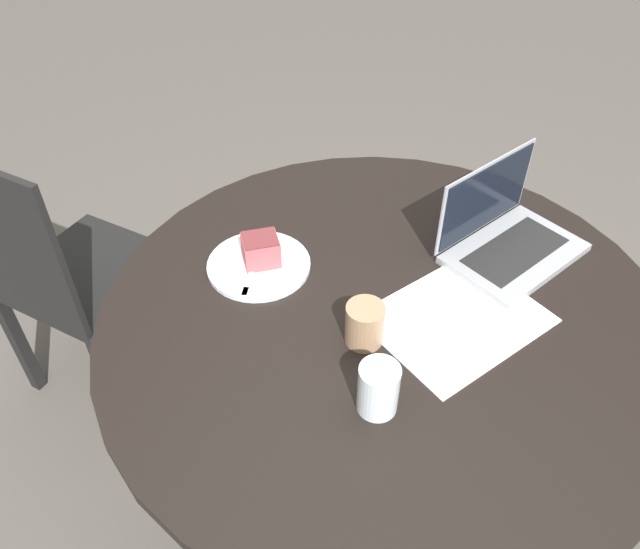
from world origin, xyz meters
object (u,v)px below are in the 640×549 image
chair (69,279)px  plate (259,265)px  coffee_glass (365,324)px  laptop (507,238)px

chair → plate: size_ratio=3.91×
chair → coffee_glass: bearing=-1.5°
chair → laptop: (-0.53, 1.06, 0.30)m
plate → coffee_glass: (0.05, 0.32, 0.04)m
plate → coffee_glass: 0.32m
chair → coffee_glass: chair is taller
chair → plate: 0.68m
chair → coffee_glass: 0.99m
chair → coffee_glass: (-0.09, 0.93, 0.30)m
plate → laptop: 0.59m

